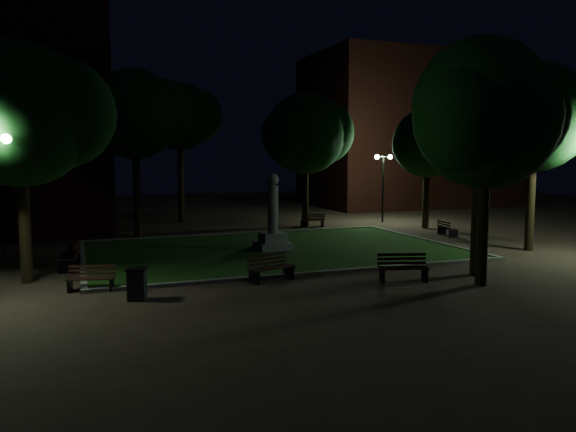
{
  "coord_description": "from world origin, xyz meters",
  "views": [
    {
      "loc": [
        -7.64,
        -20.26,
        4.0
      ],
      "look_at": [
        0.31,
        1.0,
        1.58
      ],
      "focal_mm": 35.0,
      "sensor_mm": 36.0,
      "label": 1
    }
  ],
  "objects_px": {
    "bench_right_side": "(447,229)",
    "trash_bin": "(137,284)",
    "monument": "(273,228)",
    "bench_near_left": "(271,268)",
    "bench_left_side": "(71,257)",
    "bench_west_near": "(91,279)",
    "bench_near_right": "(403,268)",
    "bench_far_side": "(312,221)"
  },
  "relations": [
    {
      "from": "monument",
      "to": "bench_near_right",
      "type": "distance_m",
      "value": 7.25
    },
    {
      "from": "bench_near_left",
      "to": "bench_left_side",
      "type": "distance_m",
      "value": 7.37
    },
    {
      "from": "bench_near_right",
      "to": "trash_bin",
      "type": "distance_m",
      "value": 8.27
    },
    {
      "from": "monument",
      "to": "trash_bin",
      "type": "relative_size",
      "value": 3.54
    },
    {
      "from": "bench_west_near",
      "to": "trash_bin",
      "type": "relative_size",
      "value": 1.6
    },
    {
      "from": "bench_left_side",
      "to": "bench_right_side",
      "type": "height_order",
      "value": "bench_left_side"
    },
    {
      "from": "monument",
      "to": "bench_near_right",
      "type": "bearing_deg",
      "value": -73.62
    },
    {
      "from": "bench_near_left",
      "to": "bench_west_near",
      "type": "xyz_separation_m",
      "value": [
        -5.46,
        0.59,
        -0.05
      ]
    },
    {
      "from": "bench_near_left",
      "to": "bench_left_side",
      "type": "xyz_separation_m",
      "value": [
        -6.04,
        4.23,
        0.04
      ]
    },
    {
      "from": "bench_near_left",
      "to": "bench_left_side",
      "type": "height_order",
      "value": "bench_left_side"
    },
    {
      "from": "bench_right_side",
      "to": "trash_bin",
      "type": "xyz_separation_m",
      "value": [
        -15.88,
        -7.6,
        0.1
      ]
    },
    {
      "from": "bench_near_right",
      "to": "trash_bin",
      "type": "height_order",
      "value": "trash_bin"
    },
    {
      "from": "bench_west_near",
      "to": "bench_far_side",
      "type": "relative_size",
      "value": 1.01
    },
    {
      "from": "bench_near_left",
      "to": "bench_right_side",
      "type": "distance_m",
      "value": 13.34
    },
    {
      "from": "monument",
      "to": "bench_right_side",
      "type": "xyz_separation_m",
      "value": [
        9.67,
        1.18,
        -0.6
      ]
    },
    {
      "from": "monument",
      "to": "bench_near_left",
      "type": "distance_m",
      "value": 5.77
    },
    {
      "from": "bench_west_near",
      "to": "trash_bin",
      "type": "height_order",
      "value": "trash_bin"
    },
    {
      "from": "bench_near_right",
      "to": "bench_far_side",
      "type": "distance_m",
      "value": 14.06
    },
    {
      "from": "monument",
      "to": "bench_near_right",
      "type": "relative_size",
      "value": 1.9
    },
    {
      "from": "bench_near_left",
      "to": "bench_right_side",
      "type": "relative_size",
      "value": 1.16
    },
    {
      "from": "bench_near_left",
      "to": "trash_bin",
      "type": "bearing_deg",
      "value": 176.04
    },
    {
      "from": "bench_near_left",
      "to": "bench_west_near",
      "type": "distance_m",
      "value": 5.49
    },
    {
      "from": "bench_west_near",
      "to": "bench_far_side",
      "type": "height_order",
      "value": "bench_west_near"
    },
    {
      "from": "monument",
      "to": "bench_right_side",
      "type": "bearing_deg",
      "value": 6.96
    },
    {
      "from": "bench_near_left",
      "to": "bench_near_right",
      "type": "distance_m",
      "value": 4.26
    },
    {
      "from": "bench_left_side",
      "to": "bench_right_side",
      "type": "bearing_deg",
      "value": 102.66
    },
    {
      "from": "bench_near_left",
      "to": "bench_near_right",
      "type": "height_order",
      "value": "bench_near_right"
    },
    {
      "from": "monument",
      "to": "bench_far_side",
      "type": "xyz_separation_m",
      "value": [
        4.72,
        6.86,
        -0.6
      ]
    },
    {
      "from": "bench_near_left",
      "to": "bench_west_near",
      "type": "height_order",
      "value": "bench_near_left"
    },
    {
      "from": "bench_right_side",
      "to": "trash_bin",
      "type": "height_order",
      "value": "trash_bin"
    },
    {
      "from": "bench_near_right",
      "to": "bench_far_side",
      "type": "height_order",
      "value": "bench_near_right"
    },
    {
      "from": "trash_bin",
      "to": "bench_west_near",
      "type": "bearing_deg",
      "value": 126.3
    },
    {
      "from": "bench_near_right",
      "to": "bench_west_near",
      "type": "xyz_separation_m",
      "value": [
        -9.43,
        2.13,
        -0.06
      ]
    },
    {
      "from": "bench_left_side",
      "to": "bench_far_side",
      "type": "height_order",
      "value": "bench_left_side"
    },
    {
      "from": "bench_right_side",
      "to": "bench_far_side",
      "type": "distance_m",
      "value": 7.53
    },
    {
      "from": "monument",
      "to": "bench_right_side",
      "type": "relative_size",
      "value": 2.23
    },
    {
      "from": "monument",
      "to": "bench_far_side",
      "type": "relative_size",
      "value": 2.25
    },
    {
      "from": "bench_west_near",
      "to": "bench_near_left",
      "type": "bearing_deg",
      "value": 7.31
    },
    {
      "from": "trash_bin",
      "to": "bench_right_side",
      "type": "bearing_deg",
      "value": 25.57
    },
    {
      "from": "monument",
      "to": "bench_near_left",
      "type": "relative_size",
      "value": 1.92
    },
    {
      "from": "bench_near_left",
      "to": "trash_bin",
      "type": "distance_m",
      "value": 4.4
    },
    {
      "from": "bench_left_side",
      "to": "bench_near_left",
      "type": "bearing_deg",
      "value": 60.05
    }
  ]
}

